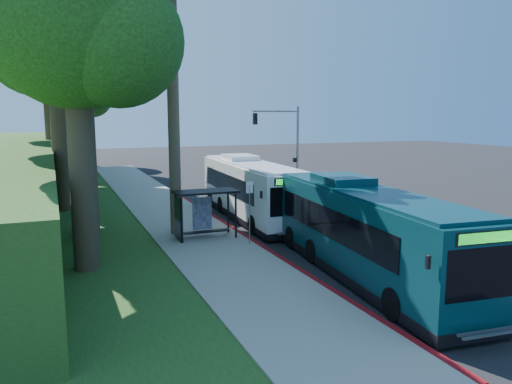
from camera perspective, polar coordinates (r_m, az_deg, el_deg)
name	(u,v)px	position (r m, az deg, el deg)	size (l,w,h in m)	color
ground	(301,218)	(31.10, 5.16, -2.96)	(140.00, 140.00, 0.00)	black
sidewalk	(186,227)	(28.54, -8.00, -3.97)	(4.50, 70.00, 0.12)	gray
red_curb	(250,239)	(25.51, -0.72, -5.42)	(0.25, 30.00, 0.13)	maroon
grass_verge	(75,218)	(32.64, -19.97, -2.85)	(8.00, 70.00, 0.06)	#234719
bus_shelter	(200,205)	(25.49, -6.40, -1.48)	(3.20, 1.51, 2.55)	black
stop_sign_pole	(250,204)	(24.03, -0.74, -1.39)	(0.35, 0.06, 3.17)	gray
traffic_signal_pole	(286,138)	(41.12, 3.50, 6.17)	(4.10, 0.30, 7.00)	gray
tree_0	(80,15)	(27.46, -19.47, 18.54)	(8.40, 8.00, 15.70)	#382B1E
tree_1	(55,12)	(35.55, -21.97, 18.58)	(10.50, 10.00, 18.26)	#382B1E
tree_2	(76,62)	(43.23, -19.88, 13.83)	(8.82, 8.40, 15.12)	#382B1E
tree_3	(48,52)	(51.28, -22.68, 14.51)	(10.08, 9.60, 17.28)	#382B1E
tree_4	(74,83)	(59.13, -20.08, 11.63)	(8.40, 8.00, 14.14)	#382B1E
tree_5	(80,93)	(67.13, -19.48, 10.62)	(7.35, 7.00, 12.86)	#382B1E
tree_6	(77,26)	(21.27, -19.80, 17.40)	(7.56, 7.20, 13.74)	#382B1E
white_bus	(250,188)	(30.75, -0.70, 0.41)	(3.23, 12.71, 3.76)	white
teal_bus	(364,230)	(20.12, 12.27, -4.30)	(3.89, 12.93, 3.79)	#092D34
pickup	(263,185)	(39.59, 0.79, 0.84)	(2.73, 5.92, 1.65)	silver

